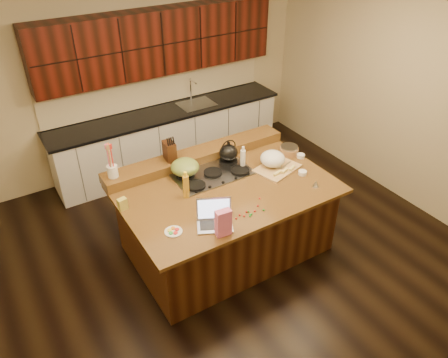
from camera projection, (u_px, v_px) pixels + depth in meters
room at (226, 154)px, 4.73m from camera, size 5.52×5.02×2.72m
island at (226, 218)px, 5.22m from camera, size 2.40×1.60×0.92m
back_ledge at (197, 156)px, 5.43m from camera, size 2.40×0.30×0.12m
cooktop at (213, 174)px, 5.18m from camera, size 0.92×0.52×0.05m
back_counter at (166, 107)px, 6.65m from camera, size 3.70×0.66×2.40m
kettle at (229, 153)px, 5.33m from camera, size 0.30×0.30×0.21m
green_bowl at (185, 167)px, 5.07m from camera, size 0.44×0.44×0.18m
laptop at (214, 218)px, 4.40m from camera, size 0.44×0.41×0.25m
oil_bottle at (186, 187)px, 4.74m from camera, size 0.08×0.08×0.27m
vinegar_bottle at (243, 159)px, 5.24m from camera, size 0.07×0.07×0.25m
wooden_tray at (274, 161)px, 5.27m from camera, size 0.60×0.50×0.21m
ramekin_a at (302, 173)px, 5.18m from camera, size 0.11×0.11×0.04m
ramekin_b at (301, 156)px, 5.51m from camera, size 0.13×0.13×0.04m
ramekin_c at (277, 166)px, 5.30m from camera, size 0.10×0.10×0.04m
strainer_bowl at (289, 151)px, 5.57m from camera, size 0.27×0.27×0.09m
kitchen_timer at (316, 184)px, 4.96m from camera, size 0.09×0.09×0.07m
pink_bag at (223, 223)px, 4.21m from camera, size 0.16×0.10×0.29m
candy_plate at (173, 232)px, 4.31m from camera, size 0.24×0.24×0.01m
package_box at (122, 204)px, 4.59m from camera, size 0.10×0.08×0.13m
utensil_crock at (113, 171)px, 4.89m from camera, size 0.16×0.16×0.14m
knife_block at (170, 151)px, 5.18m from camera, size 0.13×0.20×0.23m
gumdrop_0 at (246, 212)px, 4.57m from camera, size 0.02×0.02×0.02m
gumdrop_1 at (264, 210)px, 4.60m from camera, size 0.02×0.02×0.02m
gumdrop_2 at (255, 211)px, 4.58m from camera, size 0.02×0.02×0.02m
gumdrop_3 at (250, 215)px, 4.53m from camera, size 0.02×0.02×0.02m
gumdrop_4 at (240, 215)px, 4.53m from camera, size 0.02×0.02×0.02m
gumdrop_5 at (230, 209)px, 4.61m from camera, size 0.02×0.02×0.02m
gumdrop_6 at (258, 206)px, 4.66m from camera, size 0.02×0.02×0.02m
gumdrop_7 at (250, 216)px, 4.51m from camera, size 0.02×0.02×0.02m
gumdrop_8 at (236, 218)px, 4.48m from camera, size 0.02×0.02×0.02m
gumdrop_9 at (248, 212)px, 4.58m from camera, size 0.02×0.02×0.02m
gumdrop_10 at (260, 198)px, 4.77m from camera, size 0.02×0.02×0.02m
gumdrop_11 at (251, 214)px, 4.54m from camera, size 0.02×0.02×0.02m
gumdrop_12 at (244, 216)px, 4.51m from camera, size 0.02×0.02×0.02m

